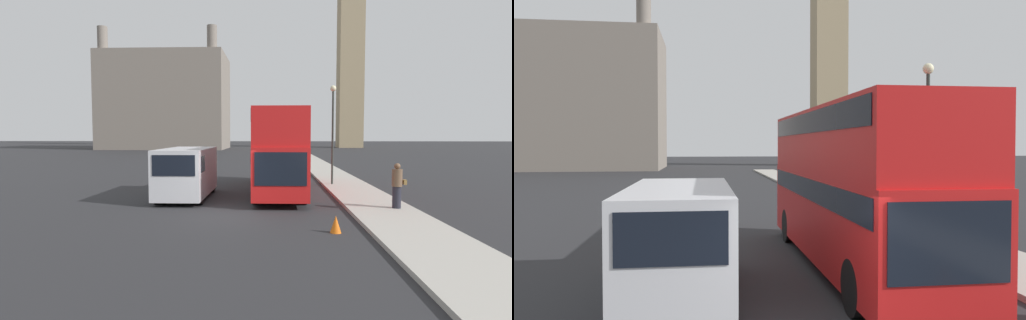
% 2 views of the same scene
% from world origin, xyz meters
% --- Properties ---
extents(ground_plane, '(300.00, 300.00, 0.00)m').
position_xyz_m(ground_plane, '(0.00, 0.00, 0.00)').
color(ground_plane, '#28282B').
extents(sidewalk_strip, '(2.76, 120.00, 0.15)m').
position_xyz_m(sidewalk_strip, '(6.38, 0.00, 0.07)').
color(sidewalk_strip, '#ADA89E').
rests_on(sidewalk_strip, ground_plane).
extents(building_block_distant, '(24.78, 15.86, 23.56)m').
position_xyz_m(building_block_distant, '(-19.93, 67.84, 9.70)').
color(building_block_distant, slate).
rests_on(building_block_distant, ground_plane).
extents(red_double_decker_bus, '(2.48, 10.99, 4.32)m').
position_xyz_m(red_double_decker_bus, '(2.27, 6.42, 2.41)').
color(red_double_decker_bus, red).
rests_on(red_double_decker_bus, ground_plane).
extents(white_van, '(2.20, 5.54, 2.45)m').
position_xyz_m(white_van, '(-2.25, 4.11, 1.31)').
color(white_van, silver).
rests_on(white_van, ground_plane).
extents(pedestrian, '(0.57, 0.41, 1.83)m').
position_xyz_m(pedestrian, '(6.99, 1.04, 1.06)').
color(pedestrian, '#23232D').
rests_on(pedestrian, sidewalk_strip).
extents(street_lamp, '(0.36, 0.36, 5.87)m').
position_xyz_m(street_lamp, '(5.54, 8.72, 3.99)').
color(street_lamp, '#2D332D').
rests_on(street_lamp, sidewalk_strip).
extents(traffic_cone, '(0.36, 0.36, 0.55)m').
position_xyz_m(traffic_cone, '(3.95, -2.55, 0.28)').
color(traffic_cone, orange).
rests_on(traffic_cone, ground_plane).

